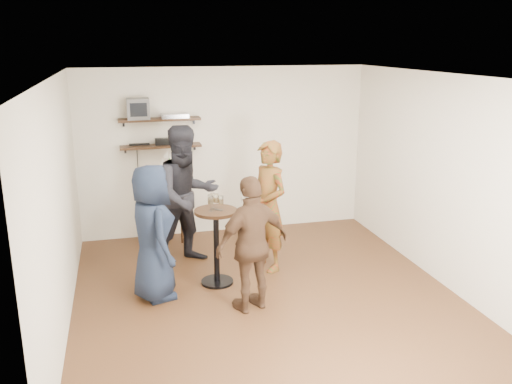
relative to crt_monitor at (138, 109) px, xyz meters
The scene contains 18 objects.
room 2.80m from the crt_monitor, 61.29° to the right, with size 4.58×5.08×2.68m.
shelf_upper 0.34m from the crt_monitor, ahead, with size 1.20×0.25×0.04m, color black.
shelf_lower 0.64m from the crt_monitor, ahead, with size 1.20×0.25×0.04m, color black.
crt_monitor is the anchor object (origin of this frame).
dvd_deck 0.54m from the crt_monitor, ahead, with size 0.40×0.24×0.06m, color silver.
radio 0.60m from the crt_monitor, ahead, with size 0.22×0.10×0.10m, color black.
power_strip 0.54m from the crt_monitor, 101.70° to the left, with size 0.30×0.05×0.03m, color black.
side_table 1.63m from the crt_monitor, 55.67° to the right, with size 0.55×0.55×0.60m.
vase_lilies 1.29m from the crt_monitor, 55.81° to the right, with size 0.19×0.19×0.90m.
drinks_table 2.44m from the crt_monitor, 66.59° to the right, with size 0.53×0.53×0.97m.
wine_glass_fl 2.20m from the crt_monitor, 68.71° to the right, with size 0.07×0.07×0.21m.
wine_glass_fr 2.25m from the crt_monitor, 65.45° to the right, with size 0.06×0.06×0.18m.
wine_glass_bl 2.13m from the crt_monitor, 66.30° to the right, with size 0.06×0.06×0.19m.
wine_glass_br 2.19m from the crt_monitor, 66.18° to the right, with size 0.07×0.07×0.20m.
person_plaid 2.46m from the crt_monitor, 44.68° to the right, with size 0.63×0.42×1.74m, color #A32012.
person_dark 1.60m from the crt_monitor, 63.26° to the right, with size 0.93×0.72×1.91m, color black.
person_navy 2.36m from the crt_monitor, 89.82° to the right, with size 0.79×0.52×1.62m, color #161E31.
person_brown 3.07m from the crt_monitor, 67.70° to the right, with size 0.92×0.38×1.56m, color #462E1E.
Camera 1 is at (-1.59, -5.71, 2.96)m, focal length 38.00 mm.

